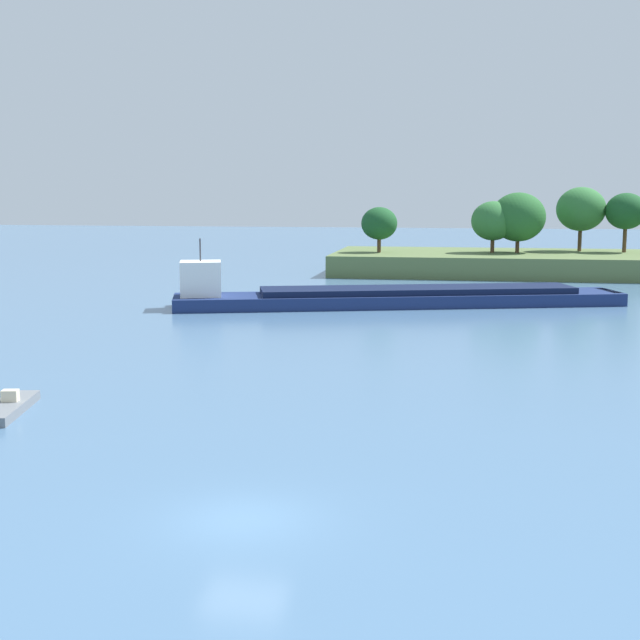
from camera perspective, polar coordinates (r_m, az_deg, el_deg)
ground_plane at (r=26.68m, az=-4.90°, el=-12.56°), size 400.00×400.00×0.00m
treeline_island at (r=105.08m, az=18.66°, el=4.16°), size 65.51×17.66×10.52m
small_motorboat at (r=40.74m, az=-19.28°, el=-5.29°), size 2.33×5.43×0.91m
cargo_barge at (r=73.56m, az=4.38°, el=1.55°), size 36.83×15.50×5.63m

